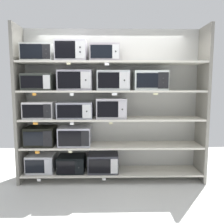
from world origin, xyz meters
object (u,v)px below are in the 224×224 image
Objects in this scene: microwave_0 at (41,163)px; microwave_13 at (72,52)px; microwave_3 at (41,136)px; microwave_8 at (39,82)px; microwave_2 at (103,162)px; microwave_9 at (75,80)px; microwave_5 at (40,110)px; microwave_14 at (105,53)px; microwave_10 at (113,81)px; microwave_7 at (111,108)px; microwave_6 at (76,110)px; microwave_4 at (75,136)px; microwave_11 at (150,81)px; microwave_1 at (72,163)px.

microwave_0 is 0.94× the size of microwave_13.
microwave_8 is at bearing 12.40° from microwave_3.
microwave_2 is 0.92× the size of microwave_9.
microwave_0 is at bearing 179.97° from microwave_13.
microwave_14 is (1.09, 0.00, 0.93)m from microwave_5.
microwave_3 is (0.01, 0.00, 0.48)m from microwave_0.
microwave_10 reaches higher than microwave_2.
microwave_10 reaches higher than microwave_7.
microwave_9 is 1.17× the size of microwave_14.
microwave_8 is at bearing 179.97° from microwave_6.
microwave_5 is 1.20m from microwave_7.
microwave_8 is (0.01, 0.00, 1.39)m from microwave_0.
microwave_4 is (0.58, -0.00, -0.00)m from microwave_3.
microwave_3 is at bearing 0.51° from microwave_0.
microwave_11 is (1.27, 0.00, 0.94)m from microwave_4.
microwave_7 is at bearing 0.02° from microwave_13.
microwave_8 is at bearing 180.00° from microwave_11.
microwave_8 is (0.00, 0.00, 0.91)m from microwave_3.
microwave_2 is at bearing 179.99° from microwave_7.
microwave_13 is at bearing -0.03° from microwave_0.
microwave_0 is at bearing 180.00° from microwave_2.
microwave_14 reaches higher than microwave_9.
microwave_11 is 1.15× the size of microwave_14.
microwave_0 is 0.48m from microwave_3.
microwave_11 is at bearing -0.00° from microwave_3.
microwave_13 reaches higher than microwave_7.
microwave_10 is 0.97× the size of microwave_11.
microwave_7 is (0.60, 0.00, 0.03)m from microwave_6.
microwave_5 reaches higher than microwave_6.
microwave_1 is 1.60m from microwave_10.
microwave_7 reaches higher than microwave_3.
microwave_9 is at bearing 0.08° from microwave_13.
microwave_4 is at bearing -179.98° from microwave_2.
microwave_10 is (0.65, 0.00, 0.94)m from microwave_4.
microwave_9 reaches higher than microwave_8.
microwave_7 is at bearing -0.06° from microwave_14.
microwave_7 is 0.76m from microwave_9.
microwave_9 is at bearing -0.01° from microwave_5.
microwave_14 reaches higher than microwave_7.
microwave_8 reaches higher than microwave_7.
microwave_11 is (0.65, 0.00, 0.46)m from microwave_7.
microwave_3 is at bearing -167.60° from microwave_8.
microwave_4 is at bearing -0.02° from microwave_1.
microwave_2 is 1.05× the size of microwave_8.
microwave_5 is at bearing -180.00° from microwave_10.
microwave_14 is at bearing 179.94° from microwave_7.
microwave_0 is 0.87× the size of microwave_10.
microwave_0 is 1.01× the size of microwave_1.
microwave_13 is at bearing -179.92° from microwave_9.
microwave_5 is at bearing 179.98° from microwave_13.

